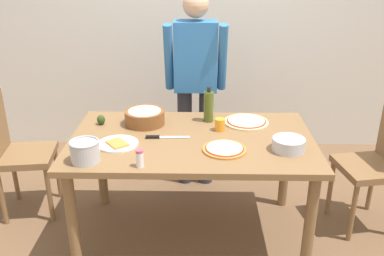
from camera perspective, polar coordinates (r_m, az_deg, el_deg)
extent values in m
plane|color=brown|center=(3.17, -0.02, -13.96)|extent=(8.00, 8.00, 0.00)
cube|color=silver|center=(4.18, 0.43, 14.63)|extent=(5.60, 0.10, 2.60)
cube|color=brown|center=(2.79, -0.02, -1.72)|extent=(1.60, 0.96, 0.04)
cylinder|color=brown|center=(2.75, -15.75, -12.28)|extent=(0.07, 0.07, 0.72)
cylinder|color=brown|center=(2.72, 15.54, -12.64)|extent=(0.07, 0.07, 0.72)
cylinder|color=brown|center=(3.41, -12.12, -4.59)|extent=(0.07, 0.07, 0.72)
cylinder|color=brown|center=(3.38, 12.44, -4.80)|extent=(0.07, 0.07, 0.72)
cylinder|color=#2D2D38|center=(3.62, -0.97, -1.22)|extent=(0.12, 0.12, 0.85)
cylinder|color=#2D2D38|center=(3.61, 1.88, -1.24)|extent=(0.12, 0.12, 0.85)
cube|color=#2D6BAD|center=(3.39, 0.49, 9.63)|extent=(0.34, 0.20, 0.55)
cylinder|color=#2D6BAD|center=(3.35, -3.17, 9.44)|extent=(0.07, 0.21, 0.55)
cylinder|color=#2D6BAD|center=(3.34, 4.13, 9.40)|extent=(0.07, 0.21, 0.55)
sphere|color=tan|center=(3.32, 0.51, 16.28)|extent=(0.20, 0.20, 0.20)
cube|color=brown|center=(3.42, -21.39, -3.48)|extent=(0.45, 0.45, 0.05)
cylinder|color=brown|center=(3.35, -18.64, -8.53)|extent=(0.04, 0.04, 0.45)
cylinder|color=brown|center=(3.64, -17.61, -5.75)|extent=(0.04, 0.04, 0.45)
cylinder|color=brown|center=(3.44, -24.22, -8.53)|extent=(0.04, 0.04, 0.45)
cylinder|color=brown|center=(3.72, -22.76, -5.84)|extent=(0.04, 0.04, 0.45)
cube|color=brown|center=(3.27, 22.63, -4.95)|extent=(0.46, 0.46, 0.05)
cylinder|color=brown|center=(3.43, 18.12, -7.65)|extent=(0.04, 0.04, 0.45)
cylinder|color=brown|center=(3.18, 20.81, -10.65)|extent=(0.04, 0.04, 0.45)
cylinder|color=brown|center=(3.59, 23.01, -6.97)|extent=(0.04, 0.04, 0.45)
cylinder|color=beige|center=(3.05, 7.31, 0.80)|extent=(0.32, 0.32, 0.01)
cylinder|color=#B22D1E|center=(3.04, 7.32, 0.94)|extent=(0.28, 0.28, 0.00)
cylinder|color=beige|center=(3.04, 7.32, 1.01)|extent=(0.26, 0.26, 0.00)
cylinder|color=#C67A33|center=(2.62, 4.39, -2.89)|extent=(0.27, 0.27, 0.01)
cylinder|color=#B22D1E|center=(2.62, 4.39, -2.74)|extent=(0.24, 0.24, 0.00)
cylinder|color=beige|center=(2.61, 4.39, -2.66)|extent=(0.22, 0.22, 0.00)
cylinder|color=white|center=(2.73, -9.94, -2.10)|extent=(0.26, 0.26, 0.01)
cube|color=#CC8438|center=(2.71, -10.04, -2.05)|extent=(0.16, 0.17, 0.01)
cylinder|color=brown|center=(3.01, -6.37, 1.44)|extent=(0.28, 0.28, 0.10)
ellipsoid|color=beige|center=(2.99, -6.41, 2.15)|extent=(0.25, 0.25, 0.05)
cylinder|color=#B7B7BC|center=(2.66, 12.87, -2.18)|extent=(0.20, 0.20, 0.08)
cylinder|color=#47561E|center=(3.02, 2.25, 2.88)|extent=(0.07, 0.07, 0.22)
cylinder|color=black|center=(2.98, 2.29, 5.19)|extent=(0.03, 0.03, 0.04)
cylinder|color=#B7B7BC|center=(2.53, -14.20, -3.15)|extent=(0.17, 0.17, 0.12)
torus|color=#A5A5AD|center=(2.51, -14.34, -1.84)|extent=(0.17, 0.17, 0.01)
cylinder|color=orange|center=(2.89, 3.78, 0.45)|extent=(0.07, 0.07, 0.08)
cylinder|color=white|center=(2.42, -7.05, -4.24)|extent=(0.04, 0.04, 0.09)
cylinder|color=#D84C66|center=(2.40, -7.11, -3.12)|extent=(0.04, 0.04, 0.02)
cube|color=silver|center=(2.78, -2.55, -1.28)|extent=(0.22, 0.04, 0.01)
cube|color=black|center=(2.79, -5.33, -1.21)|extent=(0.09, 0.03, 0.02)
ellipsoid|color=#2D4219|center=(3.05, -12.15, 1.09)|extent=(0.06, 0.06, 0.07)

